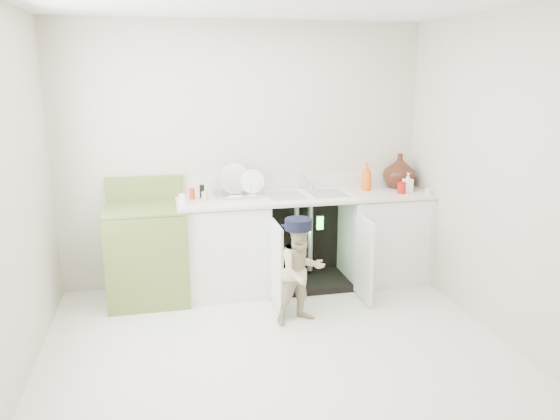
# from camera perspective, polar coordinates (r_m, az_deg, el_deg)

# --- Properties ---
(ground) EXTENTS (3.50, 3.50, 0.00)m
(ground) POSITION_cam_1_polar(r_m,az_deg,el_deg) (4.26, -0.27, -14.27)
(ground) COLOR beige
(ground) RESTS_ON ground
(room_shell) EXTENTS (6.00, 5.50, 1.26)m
(room_shell) POSITION_cam_1_polar(r_m,az_deg,el_deg) (3.83, -0.29, 2.39)
(room_shell) COLOR beige
(room_shell) RESTS_ON ground
(counter_run) EXTENTS (2.44, 1.02, 1.24)m
(counter_run) POSITION_cam_1_polar(r_m,az_deg,el_deg) (5.30, 3.10, -2.86)
(counter_run) COLOR silver
(counter_run) RESTS_ON ground
(avocado_stove) EXTENTS (0.70, 0.65, 1.09)m
(avocado_stove) POSITION_cam_1_polar(r_m,az_deg,el_deg) (5.09, -13.67, -4.28)
(avocado_stove) COLOR #5B7232
(avocado_stove) RESTS_ON ground
(repair_worker) EXTENTS (0.57, 0.66, 0.89)m
(repair_worker) POSITION_cam_1_polar(r_m,az_deg,el_deg) (4.51, 2.25, -6.31)
(repair_worker) COLOR #C0AB8A
(repair_worker) RESTS_ON ground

